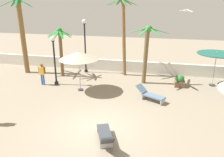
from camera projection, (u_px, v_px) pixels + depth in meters
ground_plane at (97, 126)px, 11.39m from camera, size 56.00×56.00×0.00m
boundary_wall at (128, 66)px, 19.79m from camera, size 25.20×0.30×0.97m
patio_umbrella_0 at (217, 55)px, 16.00m from camera, size 2.62×2.62×2.50m
patio_umbrella_1 at (79, 56)px, 15.10m from camera, size 2.64×2.64×2.74m
palm_tree_0 at (123, 28)px, 17.92m from camera, size 2.46×2.25×6.16m
palm_tree_1 at (60, 45)px, 18.03m from camera, size 2.07×2.06×3.89m
palm_tree_2 at (147, 47)px, 16.39m from camera, size 2.93×2.80×4.25m
palm_tree_3 at (21, 28)px, 18.57m from camera, size 2.76×2.85×6.17m
lamp_post_0 at (85, 41)px, 19.00m from camera, size 0.36×0.36×4.41m
lamp_post_1 at (54, 58)px, 16.38m from camera, size 0.31×0.31×3.50m
lounge_chair_1 at (150, 94)px, 14.19m from camera, size 1.92×1.37×0.84m
lounge_chair_2 at (105, 135)px, 9.96m from camera, size 1.22×1.96×0.84m
guest_1 at (42, 72)px, 16.61m from camera, size 0.56×0.25×1.58m
seagull_2 at (186, 11)px, 13.72m from camera, size 0.79×0.81×0.17m
planter at (180, 81)px, 16.46m from camera, size 0.70×0.70×0.85m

